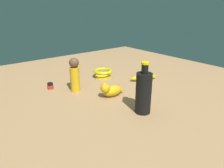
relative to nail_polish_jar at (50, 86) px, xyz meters
The scene contains 7 objects.
ground 0.37m from the nail_polish_jar, 134.50° to the left, with size 2.00×2.00×0.00m, color #936D47.
nail_polish_jar is the anchor object (origin of this frame).
cat_figurine 0.38m from the nail_polish_jar, 124.18° to the left, with size 0.15×0.06×0.09m.
bowl 0.37m from the nail_polish_jar, behind, with size 0.13×0.13×0.05m.
banana 0.59m from the nail_polish_jar, 155.87° to the left, with size 0.19×0.04×0.04m, color #BA9C0C.
person_figure_adult 0.18m from the nail_polish_jar, 129.46° to the left, with size 0.06×0.06×0.20m.
bottle_tall 0.59m from the nail_polish_jar, 111.74° to the left, with size 0.07×0.07×0.24m.
Camera 1 is at (0.70, 0.87, 0.47)m, focal length 33.65 mm.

